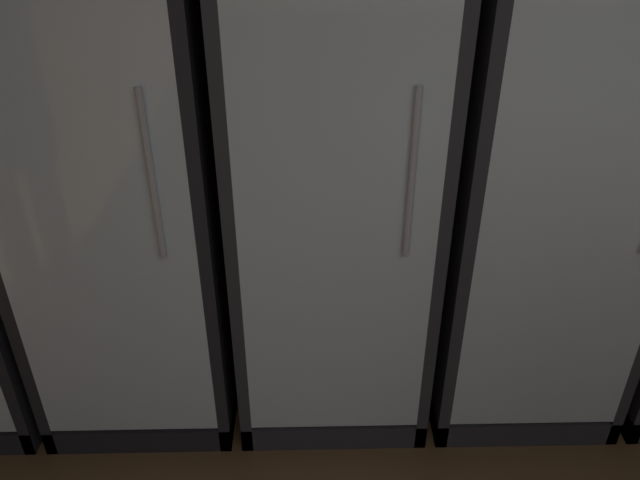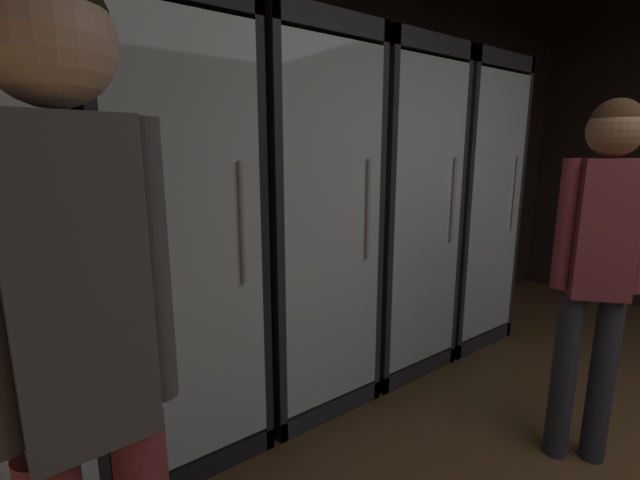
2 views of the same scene
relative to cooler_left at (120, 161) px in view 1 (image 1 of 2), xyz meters
The scene contains 4 objects.
wall_back 1.47m from the cooler_left, 13.18° to the left, with size 6.00×0.06×2.80m, color black.
cooler_left is the anchor object (origin of this frame).
cooler_center 0.70m from the cooler_left, ahead, with size 0.66×0.66×2.01m.
cooler_right 1.41m from the cooler_left, ahead, with size 0.66×0.66×2.01m.
Camera 1 is at (-0.76, 0.78, 1.84)m, focal length 35.49 mm.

